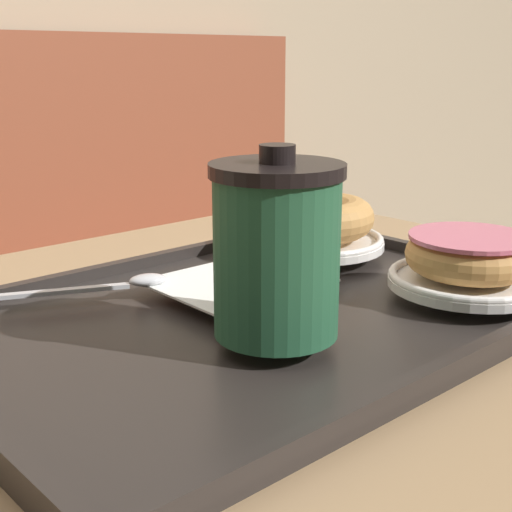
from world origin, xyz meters
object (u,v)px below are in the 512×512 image
object	(u,v)px
donut_plain	(315,217)
spoon	(124,283)
coffee_cup_front	(277,249)
donut_chocolate_glazed	(470,254)

from	to	relation	value
donut_plain	spoon	size ratio (longest dim) A/B	0.92
coffee_cup_front	spoon	world-z (taller)	coffee_cup_front
donut_plain	donut_chocolate_glazed	bearing A→B (deg)	-89.95
spoon	donut_chocolate_glazed	bearing A→B (deg)	-16.52
coffee_cup_front	donut_plain	distance (m)	0.26
donut_chocolate_glazed	donut_plain	bearing A→B (deg)	90.05
donut_plain	spoon	distance (m)	0.24
coffee_cup_front	donut_chocolate_glazed	size ratio (longest dim) A/B	1.24
coffee_cup_front	donut_chocolate_glazed	xyz separation A→B (m)	(0.21, -0.04, -0.04)
donut_chocolate_glazed	spoon	world-z (taller)	donut_chocolate_glazed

